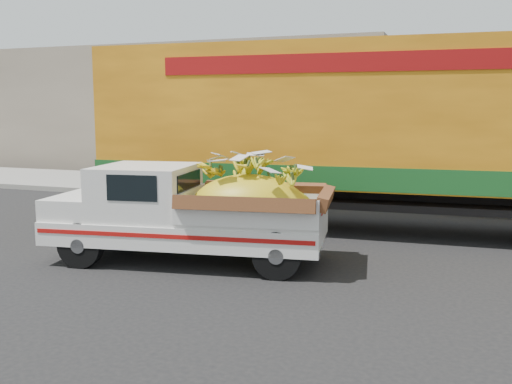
% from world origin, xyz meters
% --- Properties ---
extents(ground, '(100.00, 100.00, 0.00)m').
position_xyz_m(ground, '(0.00, 0.00, 0.00)').
color(ground, black).
rests_on(ground, ground).
extents(curb, '(60.00, 0.25, 0.15)m').
position_xyz_m(curb, '(0.00, 6.18, 0.07)').
color(curb, gray).
rests_on(curb, ground).
extents(sidewalk, '(60.00, 4.00, 0.14)m').
position_xyz_m(sidewalk, '(0.00, 8.28, 0.07)').
color(sidewalk, gray).
rests_on(sidewalk, ground).
extents(building_left, '(18.00, 6.00, 5.00)m').
position_xyz_m(building_left, '(-8.00, 14.18, 2.50)').
color(building_left, gray).
rests_on(building_left, ground).
extents(pickup_truck, '(4.70, 2.29, 1.58)m').
position_xyz_m(pickup_truck, '(-0.26, 0.23, 0.85)').
color(pickup_truck, black).
rests_on(pickup_truck, ground).
extents(semi_trailer, '(12.04, 3.15, 3.80)m').
position_xyz_m(semi_trailer, '(2.06, 3.73, 2.12)').
color(semi_trailer, black).
rests_on(semi_trailer, ground).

